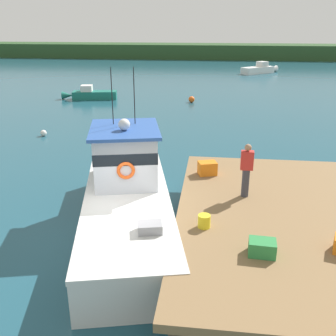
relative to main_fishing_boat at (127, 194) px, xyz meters
name	(u,v)px	position (x,y,z in m)	size (l,w,h in m)	color
ground_plane	(117,241)	(-0.07, -1.14, -1.01)	(200.00, 200.00, 0.00)	#1E4C5B
dock	(287,218)	(4.73, -1.14, 0.07)	(6.00, 9.00, 1.20)	#4C3D2D
main_fishing_boat	(127,194)	(0.00, 0.00, 0.00)	(4.30, 9.96, 4.80)	silver
crate_single_far	(207,168)	(2.47, 1.54, 0.42)	(0.60, 0.44, 0.45)	orange
crate_single_by_cleat	(262,248)	(3.82, -3.22, 0.37)	(0.60, 0.44, 0.35)	#2D8442
bait_bucket	(204,221)	(2.49, -2.14, 0.36)	(0.32, 0.32, 0.34)	yellow
deckhand_further_back	(246,169)	(3.63, -0.10, 1.05)	(0.36, 0.22, 1.63)	#383842
moored_boat_outer_mooring	(91,94)	(-7.74, 20.60, -0.61)	(4.62, 1.75, 1.15)	#196B5B
moored_boat_off_the_point	(260,69)	(8.05, 40.05, -0.52)	(4.99, 4.44, 1.42)	white
mooring_buoy_spare_mooring	(192,99)	(0.75, 20.19, -0.76)	(0.49, 0.49, 0.49)	#EA5B19
mooring_buoy_inshore	(44,133)	(-6.98, 9.37, -0.83)	(0.35, 0.35, 0.35)	silver
far_shoreline	(202,51)	(-0.07, 60.86, 0.19)	(120.00, 8.00, 2.40)	#284723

